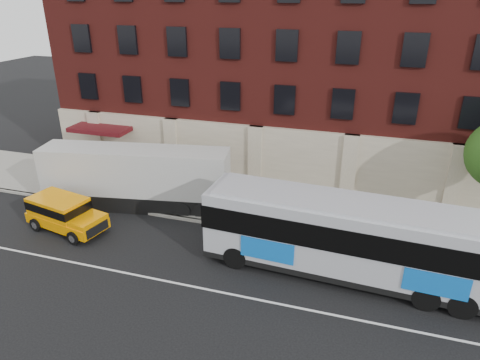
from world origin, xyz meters
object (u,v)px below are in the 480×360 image
(city_bus, at_px, (355,237))
(yellow_suv, at_px, (63,212))
(shipping_container, at_px, (136,178))
(sign_pole, at_px, (95,183))

(city_bus, bearing_deg, yellow_suv, -178.88)
(yellow_suv, distance_m, shipping_container, 4.48)
(city_bus, relative_size, yellow_suv, 2.82)
(city_bus, bearing_deg, sign_pole, 170.02)
(sign_pole, xyz_separation_m, city_bus, (15.36, -2.70, 0.61))
(shipping_container, bearing_deg, yellow_suv, -123.95)
(yellow_suv, bearing_deg, sign_pole, 90.29)
(sign_pole, relative_size, city_bus, 0.18)
(city_bus, bearing_deg, shipping_container, 165.41)
(sign_pole, bearing_deg, shipping_container, 14.78)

